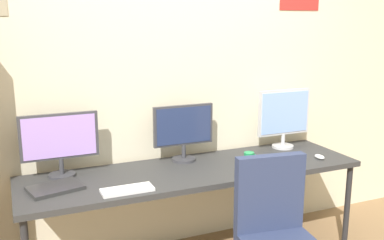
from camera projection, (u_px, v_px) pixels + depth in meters
The scene contains 10 objects.
wall_back at pixel (173, 84), 3.42m from camera, with size 4.86×0.11×2.60m.
desk at pixel (195, 175), 3.18m from camera, with size 2.46×0.68×0.74m.
monitor_left at pixel (60, 141), 2.96m from camera, with size 0.52×0.18×0.44m.
monitor_center at pixel (184, 129), 3.30m from camera, with size 0.47×0.18×0.43m.
monitor_right at pixel (284, 116), 3.64m from camera, with size 0.48×0.18×0.49m.
keyboard_left at pixel (127, 190), 2.74m from camera, with size 0.33×0.13×0.02m, color silver.
keyboard_right at pixel (278, 167), 3.17m from camera, with size 0.35×0.13×0.02m, color black.
computer_mouse at pixel (320, 157), 3.39m from camera, with size 0.06×0.10×0.03m, color silver.
laptop_closed at pixel (55, 188), 2.77m from camera, with size 0.32×0.22×0.02m, color #2D2D2D.
coffee_mug at pixel (249, 158), 3.27m from camera, with size 0.11×0.08×0.09m.
Camera 1 is at (-1.20, -2.16, 1.78)m, focal length 41.14 mm.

